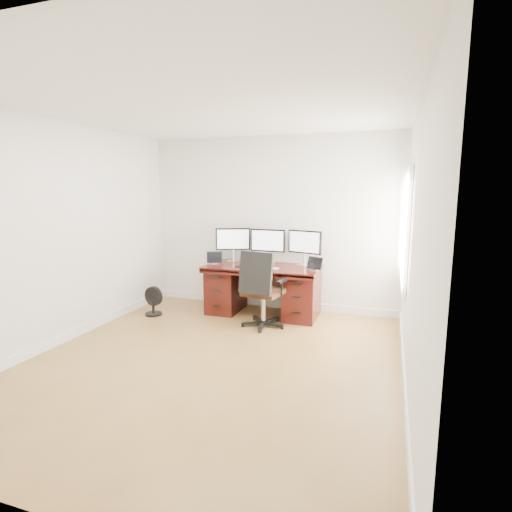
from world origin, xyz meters
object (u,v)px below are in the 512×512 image
(office_chair, at_px, (262,302))
(keyboard, at_px, (258,268))
(monitor_center, at_px, (268,242))
(floor_fan, at_px, (153,301))
(desk, at_px, (263,288))

(office_chair, relative_size, keyboard, 4.20)
(monitor_center, xyz_separation_m, keyboard, (-0.00, -0.48, -0.33))
(office_chair, xyz_separation_m, floor_fan, (-1.72, -0.01, -0.14))
(desk, distance_m, office_chair, 0.61)
(desk, xyz_separation_m, keyboard, (-0.00, -0.24, 0.36))
(desk, distance_m, floor_fan, 1.68)
(floor_fan, bearing_deg, keyboard, 21.08)
(desk, bearing_deg, monitor_center, 90.01)
(monitor_center, bearing_deg, keyboard, -89.08)
(office_chair, relative_size, monitor_center, 1.95)
(desk, height_order, keyboard, keyboard)
(monitor_center, bearing_deg, office_chair, -77.41)
(floor_fan, bearing_deg, monitor_center, 36.41)
(keyboard, bearing_deg, monitor_center, 79.41)
(desk, height_order, office_chair, office_chair)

